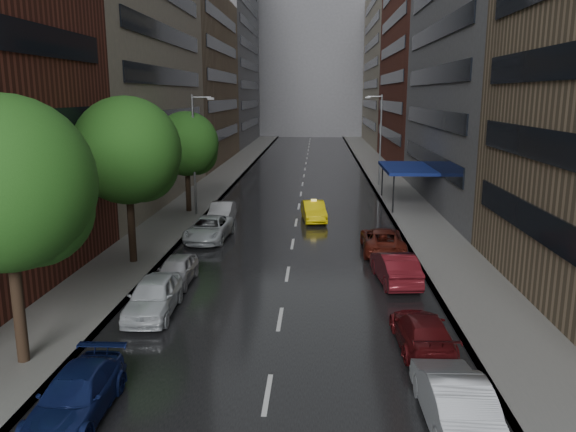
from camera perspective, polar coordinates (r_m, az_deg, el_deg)
The scene contains 15 objects.
road at distance 62.56m, azimuth 1.59°, elevation 3.85°, with size 14.00×140.00×0.01m, color black.
sidewalk_left at distance 63.41m, azimuth -6.59°, elevation 3.95°, with size 4.00×140.00×0.15m, color gray.
sidewalk_right at distance 62.99m, azimuth 9.82°, elevation 3.80°, with size 4.00×140.00×0.15m, color gray.
buildings_left at distance 72.87m, azimuth -10.61°, elevation 17.45°, with size 8.00×108.00×38.00m.
buildings_right at distance 70.14m, azimuth 14.71°, elevation 16.69°, with size 8.05×109.10×36.00m.
building_far at distance 130.06m, azimuth 2.39°, elevation 15.28°, with size 40.00×14.00×32.00m, color slate.
tree_near at distance 20.32m, azimuth -26.80°, elevation 2.90°, with size 5.80×5.80×9.25m.
tree_mid at distance 31.09m, azimuth -16.04°, elevation 6.39°, with size 5.72×5.72×9.12m.
tree_far at distance 44.26m, azimuth -10.28°, elevation 7.22°, with size 4.97×4.97×7.92m.
taxi at distance 41.46m, azimuth 2.63°, elevation 0.51°, with size 1.54×4.42×1.46m, color yellow.
parked_cars_left at distance 29.91m, azimuth -10.47°, elevation -4.33°, with size 2.76×29.73×1.60m.
parked_cars_right at distance 26.14m, azimuth 11.54°, elevation -6.81°, with size 2.50×22.78×1.57m.
street_lamp_left at distance 43.08m, azimuth -9.43°, elevation 6.41°, with size 1.74×0.22×9.00m.
street_lamp_right at distance 57.37m, azimuth 9.30°, elevation 7.84°, with size 1.74×0.22×9.00m.
awning at distance 47.85m, azimuth 12.02°, elevation 4.76°, with size 4.00×8.00×3.12m.
Camera 1 is at (1.46, -11.87, 9.18)m, focal length 35.00 mm.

